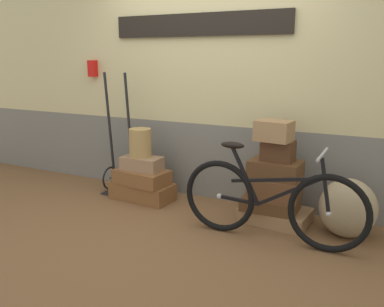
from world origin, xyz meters
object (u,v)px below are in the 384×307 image
at_px(suitcase_5, 275,188).
at_px(suitcase_8, 274,131).
at_px(suitcase_0, 142,191).
at_px(wicker_basket, 140,143).
at_px(suitcase_6, 275,169).
at_px(suitcase_1, 142,177).
at_px(luggage_trolley, 120,164).
at_px(bicycle, 270,202).
at_px(suitcase_3, 275,215).
at_px(burlap_sack, 348,208).
at_px(suitcase_7, 278,151).
at_px(suitcase_2, 142,163).
at_px(suitcase_4, 270,204).

bearing_deg(suitcase_5, suitcase_8, -151.51).
relative_size(suitcase_0, suitcase_8, 2.18).
distance_m(suitcase_5, wicker_basket, 1.58).
bearing_deg(suitcase_8, suitcase_6, 66.20).
xyz_separation_m(suitcase_1, suitcase_5, (1.53, 0.02, 0.09)).
height_order(suitcase_0, wicker_basket, wicker_basket).
bearing_deg(luggage_trolley, bicycle, -14.45).
xyz_separation_m(suitcase_3, burlap_sack, (0.67, -0.04, 0.20)).
bearing_deg(suitcase_7, suitcase_8, -125.56).
bearing_deg(wicker_basket, suitcase_5, -0.21).
bearing_deg(suitcase_7, luggage_trolley, -179.27).
xyz_separation_m(suitcase_3, wicker_basket, (-1.56, -0.02, 0.59)).
bearing_deg(suitcase_7, burlap_sack, -0.37).
distance_m(suitcase_2, luggage_trolley, 0.41).
relative_size(suitcase_4, suitcase_6, 1.09).
bearing_deg(suitcase_1, suitcase_7, 7.88).
bearing_deg(bicycle, wicker_basket, 165.64).
bearing_deg(suitcase_4, suitcase_1, 179.30).
relative_size(suitcase_0, wicker_basket, 2.24).
xyz_separation_m(suitcase_7, wicker_basket, (-1.56, -0.02, -0.07)).
height_order(suitcase_0, luggage_trolley, luggage_trolley).
bearing_deg(suitcase_5, bicycle, -80.77).
bearing_deg(burlap_sack, suitcase_5, 179.15).
bearing_deg(suitcase_3, suitcase_5, -105.28).
height_order(luggage_trolley, bicycle, luggage_trolley).
height_order(suitcase_2, luggage_trolley, luggage_trolley).
bearing_deg(suitcase_7, suitcase_2, -175.71).
xyz_separation_m(suitcase_0, suitcase_5, (1.53, 0.01, 0.26)).
xyz_separation_m(suitcase_0, bicycle, (1.61, -0.40, 0.26)).
height_order(suitcase_2, suitcase_8, suitcase_8).
bearing_deg(suitcase_1, bicycle, -7.65).
distance_m(suitcase_0, bicycle, 1.68).
xyz_separation_m(suitcase_0, suitcase_6, (1.53, 0.03, 0.44)).
bearing_deg(suitcase_0, suitcase_7, 5.06).
height_order(suitcase_0, burlap_sack, burlap_sack).
height_order(suitcase_4, suitcase_6, suitcase_6).
bearing_deg(suitcase_4, suitcase_6, 59.69).
distance_m(suitcase_5, suitcase_6, 0.18).
bearing_deg(burlap_sack, luggage_trolley, 177.52).
bearing_deg(suitcase_6, bicycle, -76.76).
bearing_deg(suitcase_7, suitcase_4, -124.67).
bearing_deg(suitcase_6, suitcase_8, -117.59).
relative_size(suitcase_8, burlap_sack, 0.60).
height_order(suitcase_1, suitcase_4, suitcase_1).
bearing_deg(suitcase_1, suitcase_0, 122.50).
bearing_deg(burlap_sack, wicker_basket, 179.60).
xyz_separation_m(suitcase_4, suitcase_6, (0.02, 0.04, 0.34)).
height_order(wicker_basket, luggage_trolley, luggage_trolley).
distance_m(suitcase_7, bicycle, 0.58).
height_order(suitcase_5, suitcase_7, suitcase_7).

